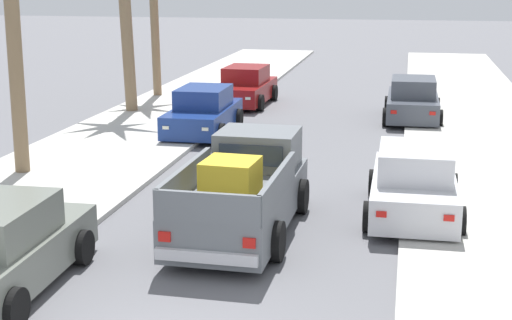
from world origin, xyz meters
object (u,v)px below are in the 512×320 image
(car_left_far, at_px, (203,113))
(car_right_near, at_px, (413,101))
(pickup_truck, at_px, (244,192))
(car_right_mid, at_px, (246,87))
(car_left_mid, at_px, (414,184))

(car_left_far, bearing_deg, car_right_near, 29.36)
(pickup_truck, height_order, car_left_far, pickup_truck)
(car_right_near, distance_m, car_right_mid, 6.90)
(pickup_truck, relative_size, car_left_mid, 1.23)
(car_left_far, bearing_deg, car_left_mid, -47.75)
(car_left_mid, xyz_separation_m, car_right_mid, (-6.60, 13.31, 0.00))
(car_right_mid, distance_m, car_left_far, 5.88)
(car_right_near, relative_size, car_left_far, 1.00)
(pickup_truck, bearing_deg, car_left_far, 110.13)
(car_right_near, xyz_separation_m, car_left_far, (-6.73, -3.79, 0.00))
(car_right_near, bearing_deg, car_left_mid, -89.88)
(car_right_near, distance_m, car_left_far, 7.72)
(car_left_far, bearing_deg, car_right_mid, 88.53)
(car_left_mid, xyz_separation_m, car_left_far, (-6.75, 7.44, 0.00))
(pickup_truck, height_order, car_left_mid, pickup_truck)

